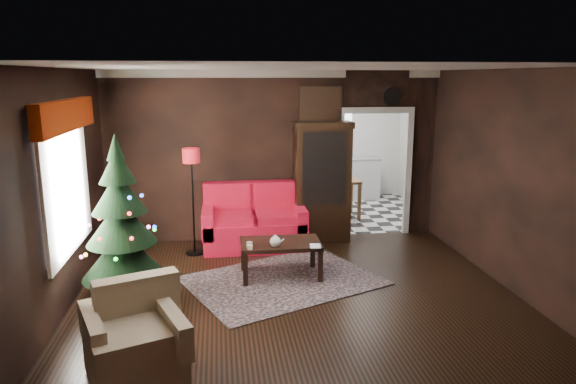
{
  "coord_description": "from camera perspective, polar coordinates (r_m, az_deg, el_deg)",
  "views": [
    {
      "loc": [
        -0.93,
        -6.03,
        2.7
      ],
      "look_at": [
        0.0,
        0.9,
        1.15
      ],
      "focal_mm": 32.56,
      "sensor_mm": 36.0,
      "label": 1
    }
  ],
  "objects": [
    {
      "name": "floor",
      "position": [
        6.67,
        1.05,
        -11.38
      ],
      "size": [
        5.5,
        5.5,
        0.0
      ],
      "primitive_type": "plane",
      "color": "black",
      "rests_on": "ground"
    },
    {
      "name": "ceiling",
      "position": [
        6.1,
        1.16,
        13.43
      ],
      "size": [
        5.5,
        5.5,
        0.0
      ],
      "primitive_type": "plane",
      "rotation": [
        3.14,
        0.0,
        0.0
      ],
      "color": "white",
      "rests_on": "ground"
    },
    {
      "name": "wall_back",
      "position": [
        8.68,
        -1.41,
        3.89
      ],
      "size": [
        5.5,
        0.0,
        5.5
      ],
      "primitive_type": "plane",
      "rotation": [
        1.57,
        0.0,
        0.0
      ],
      "color": "black",
      "rests_on": "ground"
    },
    {
      "name": "wall_front",
      "position": [
        3.87,
        6.77,
        -7.23
      ],
      "size": [
        5.5,
        0.0,
        5.5
      ],
      "primitive_type": "plane",
      "rotation": [
        -1.57,
        0.0,
        0.0
      ],
      "color": "black",
      "rests_on": "ground"
    },
    {
      "name": "wall_left",
      "position": [
        6.43,
        -23.91,
        -0.26
      ],
      "size": [
        0.0,
        5.5,
        5.5
      ],
      "primitive_type": "plane",
      "rotation": [
        1.57,
        0.0,
        1.57
      ],
      "color": "black",
      "rests_on": "ground"
    },
    {
      "name": "wall_right",
      "position": [
        7.18,
        23.35,
        1.04
      ],
      "size": [
        0.0,
        5.5,
        5.5
      ],
      "primitive_type": "plane",
      "rotation": [
        1.57,
        0.0,
        -1.57
      ],
      "color": "black",
      "rests_on": "ground"
    },
    {
      "name": "doorway",
      "position": [
        9.08,
        9.34,
        1.87
      ],
      "size": [
        1.1,
        0.1,
        2.1
      ],
      "primitive_type": null,
      "color": "silver",
      "rests_on": "ground"
    },
    {
      "name": "left_window",
      "position": [
        6.6,
        -23.15,
        0.55
      ],
      "size": [
        0.05,
        1.6,
        1.4
      ],
      "primitive_type": "cube",
      "color": "white",
      "rests_on": "wall_left"
    },
    {
      "name": "valance",
      "position": [
        6.47,
        -23.08,
        7.7
      ],
      "size": [
        0.12,
        2.1,
        0.35
      ],
      "primitive_type": "cube",
      "color": "maroon",
      "rests_on": "wall_left"
    },
    {
      "name": "kitchen_floor",
      "position": [
        10.71,
        6.82,
        -2.17
      ],
      "size": [
        3.0,
        3.0,
        0.0
      ],
      "primitive_type": "plane",
      "color": "white",
      "rests_on": "ground"
    },
    {
      "name": "kitchen_window",
      "position": [
        11.82,
        5.28,
        7.61
      ],
      "size": [
        0.7,
        0.06,
        0.7
      ],
      "primitive_type": "cube",
      "color": "white",
      "rests_on": "ground"
    },
    {
      "name": "rug",
      "position": [
        7.14,
        -0.56,
        -9.65
      ],
      "size": [
        2.93,
        2.59,
        0.01
      ],
      "primitive_type": "cube",
      "rotation": [
        0.0,
        0.0,
        0.42
      ],
      "color": "#5C4155",
      "rests_on": "ground"
    },
    {
      "name": "loveseat",
      "position": [
        8.39,
        -3.76,
        -2.72
      ],
      "size": [
        1.7,
        0.9,
        1.0
      ],
      "primitive_type": null,
      "color": "maroon",
      "rests_on": "ground"
    },
    {
      "name": "curio_cabinet",
      "position": [
        8.64,
        3.72,
        0.8
      ],
      "size": [
        0.9,
        0.45,
        1.9
      ],
      "primitive_type": null,
      "color": "black",
      "rests_on": "ground"
    },
    {
      "name": "floor_lamp",
      "position": [
        8.08,
        -10.35,
        -1.09
      ],
      "size": [
        0.31,
        0.31,
        1.65
      ],
      "primitive_type": null,
      "rotation": [
        0.0,
        0.0,
        -0.11
      ],
      "color": "black",
      "rests_on": "ground"
    },
    {
      "name": "christmas_tree",
      "position": [
        6.55,
        -17.83,
        -2.7
      ],
      "size": [
        1.03,
        1.03,
        1.89
      ],
      "primitive_type": null,
      "rotation": [
        0.0,
        0.0,
        -0.04
      ],
      "color": "black",
      "rests_on": "ground"
    },
    {
      "name": "armchair",
      "position": [
        5.01,
        -16.51,
        -14.61
      ],
      "size": [
        1.07,
        1.07,
        0.85
      ],
      "primitive_type": null,
      "rotation": [
        0.0,
        0.0,
        0.37
      ],
      "color": "tan",
      "rests_on": "ground"
    },
    {
      "name": "coffee_table",
      "position": [
        7.22,
        -0.81,
        -7.3
      ],
      "size": [
        1.09,
        0.67,
        0.49
      ],
      "primitive_type": null,
      "rotation": [
        0.0,
        0.0,
        -0.02
      ],
      "color": "black",
      "rests_on": "rug"
    },
    {
      "name": "teapot",
      "position": [
        6.9,
        -1.4,
        -5.41
      ],
      "size": [
        0.22,
        0.22,
        0.16
      ],
      "primitive_type": null,
      "rotation": [
        0.0,
        0.0,
        0.37
      ],
      "color": "white",
      "rests_on": "coffee_table"
    },
    {
      "name": "cup_a",
      "position": [
        6.94,
        -4.23,
        -5.73
      ],
      "size": [
        0.09,
        0.09,
        0.07
      ],
      "primitive_type": "cylinder",
      "rotation": [
        0.0,
        0.0,
        0.09
      ],
      "color": "beige",
      "rests_on": "coffee_table"
    },
    {
      "name": "cup_b",
      "position": [
        6.84,
        -4.18,
        -6.02
      ],
      "size": [
        0.08,
        0.08,
        0.06
      ],
      "primitive_type": "cylinder",
      "rotation": [
        0.0,
        0.0,
        -0.08
      ],
      "color": "beige",
      "rests_on": "coffee_table"
    },
    {
      "name": "book",
      "position": [
        6.91,
        2.44,
        -5.24
      ],
      "size": [
        0.14,
        0.03,
        0.19
      ],
      "primitive_type": "imported",
      "rotation": [
        0.0,
        0.0,
        -0.13
      ],
      "color": "#A0866F",
      "rests_on": "coffee_table"
    },
    {
      "name": "wall_clock",
      "position": [
        8.96,
        11.29,
        10.23
      ],
      "size": [
        0.32,
        0.32,
        0.06
      ],
      "primitive_type": "cylinder",
      "color": "white",
      "rests_on": "wall_back"
    },
    {
      "name": "painting",
      "position": [
        8.66,
        3.6,
        9.51
      ],
      "size": [
        0.62,
        0.05,
        0.52
      ],
      "primitive_type": "cube",
      "color": "#AA7351",
      "rests_on": "wall_back"
    },
    {
      "name": "kitchen_counter",
      "position": [
        11.75,
        5.43,
        1.42
      ],
      "size": [
        1.8,
        0.6,
        0.9
      ],
      "primitive_type": "cube",
      "color": "silver",
      "rests_on": "ground"
    },
    {
      "name": "kitchen_table",
      "position": [
        10.27,
        5.67,
        -0.63
      ],
      "size": [
        0.7,
        0.7,
        0.75
      ],
      "primitive_type": null,
      "color": "brown",
      "rests_on": "ground"
    }
  ]
}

